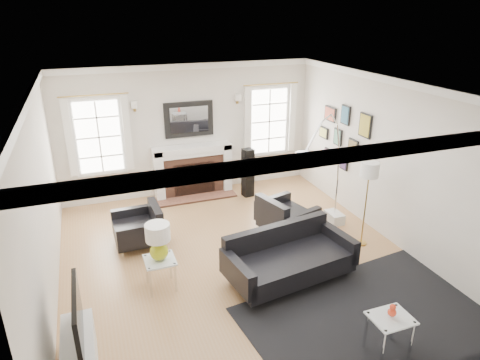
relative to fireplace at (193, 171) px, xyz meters
name	(u,v)px	position (x,y,z in m)	size (l,w,h in m)	color
floor	(236,257)	(0.00, -2.79, -0.54)	(6.00, 6.00, 0.00)	#A27244
back_wall	(189,130)	(0.00, 0.21, 0.86)	(5.50, 0.04, 2.80)	beige
front_wall	(346,292)	(0.00, -5.79, 0.86)	(5.50, 0.04, 2.80)	beige
left_wall	(42,206)	(-2.75, -2.79, 0.86)	(0.04, 6.00, 2.80)	beige
right_wall	(385,159)	(2.75, -2.79, 0.86)	(0.04, 6.00, 2.80)	beige
ceiling	(236,87)	(0.00, -2.79, 2.26)	(5.50, 6.00, 0.02)	white
crown_molding	(236,91)	(0.00, -2.79, 2.20)	(5.50, 6.00, 0.12)	white
fireplace	(193,171)	(0.00, 0.00, 0.00)	(1.70, 0.69, 1.11)	white
mantel_mirror	(189,119)	(0.00, 0.16, 1.11)	(1.05, 0.07, 0.75)	black
window_left	(99,137)	(-1.85, 0.16, 0.92)	(1.24, 0.15, 1.62)	white
window_right	(269,121)	(1.85, 0.16, 0.92)	(1.24, 0.15, 1.62)	white
gallery_wall	(342,133)	(2.72, -1.50, 0.99)	(0.04, 1.73, 1.29)	black
tv_unit	(80,352)	(-2.44, -4.49, -0.21)	(0.35, 1.00, 1.09)	white
area_rug	(394,333)	(1.27, -5.17, -0.54)	(3.38, 2.82, 0.01)	black
sofa	(287,258)	(0.53, -3.59, -0.20)	(2.04, 1.16, 0.63)	black
armchair_left	(140,228)	(-1.41, -1.82, -0.22)	(0.81, 0.89, 0.58)	black
armchair_right	(284,217)	(1.07, -2.36, -0.20)	(1.03, 1.10, 0.62)	black
coffee_table	(305,236)	(1.06, -3.16, -0.16)	(0.93, 0.93, 0.42)	silver
side_table_left	(160,265)	(-1.31, -3.18, -0.16)	(0.44, 0.44, 0.48)	silver
nesting_table	(390,325)	(0.97, -5.39, -0.13)	(0.48, 0.40, 0.53)	silver
gourd_lamp	(158,240)	(-1.31, -3.18, 0.26)	(0.35, 0.35, 0.57)	#ACBC17
orange_vase	(392,311)	(0.97, -5.39, 0.07)	(0.10, 0.10, 0.16)	red
arc_floor_lamp	(323,175)	(1.51, -2.84, 0.73)	(1.66, 1.54, 2.35)	silver
stick_floor_lamp	(369,174)	(2.20, -3.13, 0.77)	(0.31, 0.31, 1.52)	#AE893C
speaker_tower	(248,173)	(1.09, -0.50, -0.01)	(0.21, 0.21, 1.07)	black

